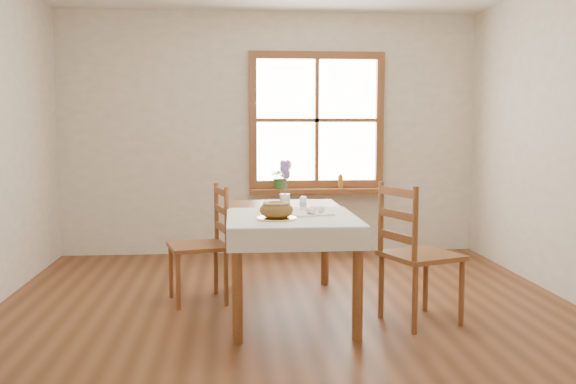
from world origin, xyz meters
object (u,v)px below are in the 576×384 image
(chair_right, at_px, (421,253))
(flower_vase, at_px, (285,201))
(chair_left, at_px, (197,244))
(dining_table, at_px, (288,223))
(bread_plate, at_px, (276,218))

(chair_right, height_order, flower_vase, chair_right)
(chair_left, xyz_separation_m, flower_vase, (0.70, 0.06, 0.33))
(dining_table, relative_size, flower_vase, 17.65)
(bread_plate, bearing_deg, dining_table, 75.31)
(dining_table, height_order, flower_vase, flower_vase)
(chair_left, relative_size, flower_vase, 10.22)
(chair_right, bearing_deg, flower_vase, 30.28)
(dining_table, xyz_separation_m, chair_right, (0.91, -0.40, -0.17))
(dining_table, distance_m, bread_plate, 0.48)
(chair_left, height_order, chair_right, chair_right)
(chair_left, height_order, bread_plate, chair_left)
(chair_right, xyz_separation_m, bread_plate, (-1.03, -0.05, 0.27))
(chair_left, bearing_deg, flower_vase, 81.44)
(bread_plate, relative_size, flower_vase, 2.93)
(bread_plate, bearing_deg, flower_vase, 81.17)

